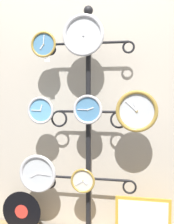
{
  "coord_description": "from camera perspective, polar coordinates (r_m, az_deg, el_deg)",
  "views": [
    {
      "loc": [
        0.51,
        -1.98,
        1.19
      ],
      "look_at": [
        0.0,
        0.36,
        1.05
      ],
      "focal_mm": 50.0,
      "sensor_mm": 36.0,
      "label": 1
    }
  ],
  "objects": [
    {
      "name": "vinyl_record",
      "position": [
        2.73,
        -11.88,
        -17.38
      ],
      "size": [
        0.33,
        0.01,
        0.33
      ],
      "color": "black",
      "rests_on": "low_shelf"
    },
    {
      "name": "picture_frame",
      "position": [
        2.48,
        10.17,
        -19.18
      ],
      "size": [
        0.41,
        0.02,
        0.36
      ],
      "color": "gold",
      "rests_on": "low_shelf"
    },
    {
      "name": "clock_top_left",
      "position": [
        2.49,
        -7.92,
        12.13
      ],
      "size": [
        0.2,
        0.04,
        0.2
      ],
      "color": "#4C84B2"
    },
    {
      "name": "clock_top_center",
      "position": [
        2.4,
        -0.67,
        13.89
      ],
      "size": [
        0.32,
        0.04,
        0.32
      ],
      "color": "silver"
    },
    {
      "name": "clock_middle_left",
      "position": [
        2.44,
        -8.45,
        0.3
      ],
      "size": [
        0.21,
        0.04,
        0.21
      ],
      "color": "#60A8DB"
    },
    {
      "name": "clock_bottom_center",
      "position": [
        2.46,
        -0.74,
        -12.45
      ],
      "size": [
        0.19,
        0.04,
        0.19
      ],
      "color": "silver"
    },
    {
      "name": "display_stand",
      "position": [
        2.51,
        0.25,
        -10.13
      ],
      "size": [
        0.76,
        0.42,
        1.87
      ],
      "color": "black",
      "rests_on": "ground_plane"
    },
    {
      "name": "shop_wall",
      "position": [
        2.61,
        0.99,
        7.95
      ],
      "size": [
        4.4,
        0.04,
        2.8
      ],
      "color": "#BCB2A3",
      "rests_on": "ground_plane"
    },
    {
      "name": "clock_middle_right",
      "position": [
        2.28,
        9.09,
        0.14
      ],
      "size": [
        0.31,
        0.04,
        0.31
      ],
      "color": "silver"
    },
    {
      "name": "price_tag_upper",
      "position": [
        2.47,
        -7.31,
        9.45
      ],
      "size": [
        0.04,
        0.0,
        0.03
      ],
      "color": "white"
    },
    {
      "name": "clock_bottom_left",
      "position": [
        2.55,
        -9.0,
        -11.05
      ],
      "size": [
        0.3,
        0.04,
        0.3
      ],
      "color": "silver"
    },
    {
      "name": "clock_middle_center",
      "position": [
        2.36,
        0.15,
        0.45
      ],
      "size": [
        0.22,
        0.04,
        0.22
      ],
      "color": "#4C84B2"
    }
  ]
}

